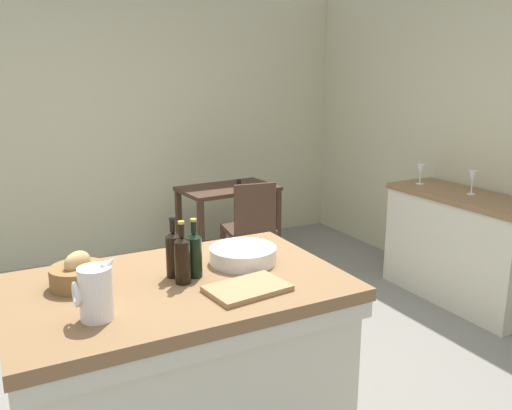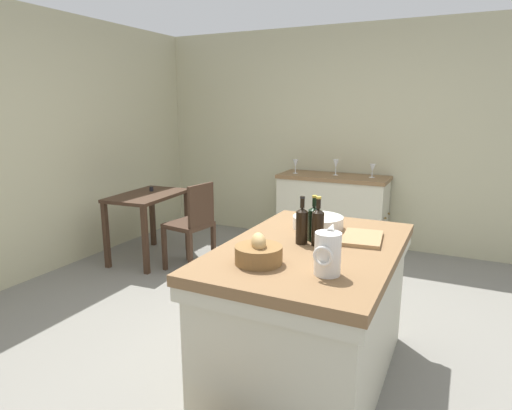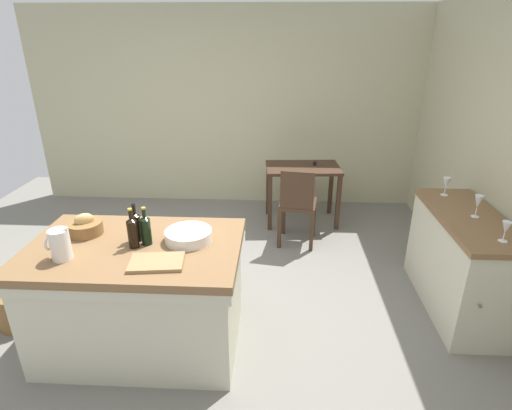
% 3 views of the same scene
% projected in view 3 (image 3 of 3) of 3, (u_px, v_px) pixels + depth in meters
% --- Properties ---
extents(ground_plane, '(6.76, 6.76, 0.00)m').
position_uv_depth(ground_plane, '(198.00, 307.00, 3.64)').
color(ground_plane, slate).
extents(wall_back, '(5.32, 0.12, 2.60)m').
position_uv_depth(wall_back, '(228.00, 109.00, 5.52)').
color(wall_back, '#B7B28E').
rests_on(wall_back, ground).
extents(island_table, '(1.52, 0.98, 0.87)m').
position_uv_depth(island_table, '(140.00, 292.00, 3.05)').
color(island_table, brown).
rests_on(island_table, ground).
extents(side_cabinet, '(0.52, 1.29, 0.88)m').
position_uv_depth(side_cabinet, '(460.00, 262.00, 3.50)').
color(side_cabinet, brown).
rests_on(side_cabinet, ground).
extents(writing_desk, '(0.94, 0.62, 0.79)m').
position_uv_depth(writing_desk, '(303.00, 176.00, 5.07)').
color(writing_desk, '#3D281C').
rests_on(writing_desk, ground).
extents(wooden_chair, '(0.45, 0.45, 0.92)m').
position_uv_depth(wooden_chair, '(298.00, 204.00, 4.53)').
color(wooden_chair, '#3D281C').
rests_on(wooden_chair, ground).
extents(pitcher, '(0.17, 0.13, 0.26)m').
position_uv_depth(pitcher, '(60.00, 244.00, 2.67)').
color(pitcher, silver).
rests_on(pitcher, island_table).
extents(wash_bowl, '(0.34, 0.34, 0.08)m').
position_uv_depth(wash_bowl, '(188.00, 236.00, 2.94)').
color(wash_bowl, silver).
rests_on(wash_bowl, island_table).
extents(bread_basket, '(0.25, 0.25, 0.16)m').
position_uv_depth(bread_basket, '(85.00, 227.00, 3.03)').
color(bread_basket, brown).
rests_on(bread_basket, island_table).
extents(cutting_board, '(0.37, 0.27, 0.02)m').
position_uv_depth(cutting_board, '(157.00, 262.00, 2.65)').
color(cutting_board, '#99754C').
rests_on(cutting_board, island_table).
extents(wine_bottle_dark, '(0.07, 0.07, 0.28)m').
position_uv_depth(wine_bottle_dark, '(146.00, 229.00, 2.87)').
color(wine_bottle_dark, black).
rests_on(wine_bottle_dark, island_table).
extents(wine_bottle_amber, '(0.07, 0.07, 0.29)m').
position_uv_depth(wine_bottle_amber, '(136.00, 226.00, 2.91)').
color(wine_bottle_amber, black).
rests_on(wine_bottle_amber, island_table).
extents(wine_bottle_green, '(0.07, 0.07, 0.29)m').
position_uv_depth(wine_bottle_green, '(133.00, 232.00, 2.82)').
color(wine_bottle_green, black).
rests_on(wine_bottle_green, island_table).
extents(wine_glass_far_left, '(0.07, 0.07, 0.15)m').
position_uv_depth(wine_glass_far_left, '(506.00, 228.00, 2.88)').
color(wine_glass_far_left, white).
rests_on(wine_glass_far_left, side_cabinet).
extents(wine_glass_left, '(0.07, 0.07, 0.19)m').
position_uv_depth(wine_glass_left, '(478.00, 202.00, 3.26)').
color(wine_glass_left, white).
rests_on(wine_glass_left, side_cabinet).
extents(wine_glass_middle, '(0.07, 0.07, 0.17)m').
position_uv_depth(wine_glass_middle, '(446.00, 183.00, 3.71)').
color(wine_glass_middle, white).
rests_on(wine_glass_middle, side_cabinet).
extents(wicker_hamper, '(0.36, 0.36, 0.31)m').
position_uv_depth(wicker_hamper, '(20.00, 307.00, 3.39)').
color(wicker_hamper, brown).
rests_on(wicker_hamper, ground).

